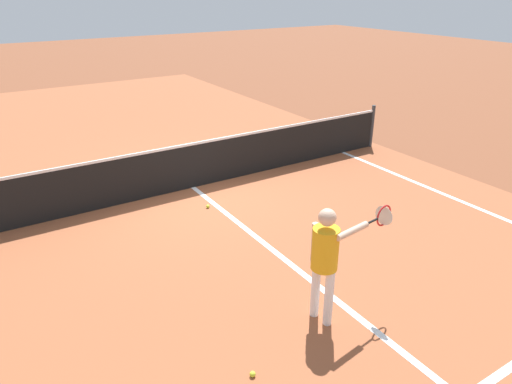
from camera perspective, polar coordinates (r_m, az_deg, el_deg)
The scene contains 7 objects.
ground_plane at distance 9.78m, azimuth -7.67°, elevation 0.57°, with size 60.00×60.00×0.00m, color brown.
court_surface_inbounds at distance 9.78m, azimuth -7.67°, elevation 0.57°, with size 10.62×24.40×0.00m, color #9E5433.
line_center_service at distance 7.30m, azimuth 3.16°, elevation -7.92°, with size 0.10×6.40×0.01m, color white.
net at distance 9.60m, azimuth -7.83°, elevation 3.26°, with size 10.16×0.09×1.07m.
player_near at distance 5.64m, azimuth 8.61°, elevation -7.41°, with size 1.18×0.42×1.54m.
tennis_ball_mid_court at distance 5.39m, azimuth -0.42°, elevation -21.29°, with size 0.07×0.07×0.07m, color #CCE033.
tennis_ball_near_net at distance 8.85m, azimuth -5.89°, elevation -1.75°, with size 0.07×0.07×0.07m, color #CCE033.
Camera 1 is at (-3.63, -8.22, 3.87)m, focal length 32.86 mm.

